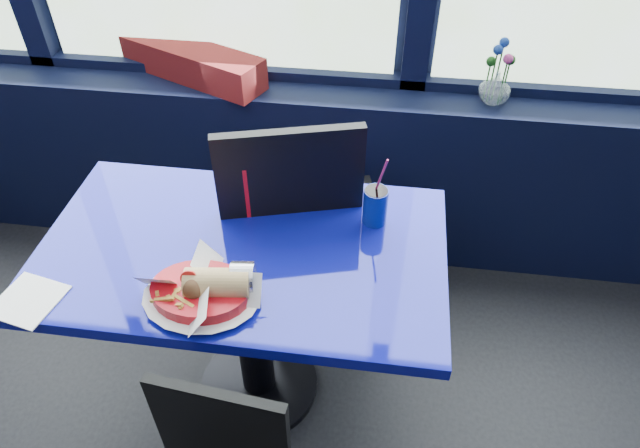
{
  "coord_description": "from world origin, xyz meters",
  "views": [
    {
      "loc": [
        0.69,
        0.84,
        1.93
      ],
      "look_at": [
        0.54,
        1.98,
        0.89
      ],
      "focal_mm": 32.0,
      "sensor_mm": 36.0,
      "label": 1
    }
  ],
  "objects_px": {
    "chair_near_back": "(310,219)",
    "ketchup_bottle": "(246,184)",
    "soda_cup": "(375,205)",
    "food_basket": "(203,290)",
    "near_table": "(247,288)",
    "flower_vase": "(496,84)",
    "planter_box": "(191,62)"
  },
  "relations": [
    {
      "from": "flower_vase",
      "to": "chair_near_back",
      "type": "bearing_deg",
      "value": -139.09
    },
    {
      "from": "flower_vase",
      "to": "soda_cup",
      "type": "relative_size",
      "value": 0.99
    },
    {
      "from": "flower_vase",
      "to": "ketchup_bottle",
      "type": "distance_m",
      "value": 1.07
    },
    {
      "from": "near_table",
      "to": "ketchup_bottle",
      "type": "xyz_separation_m",
      "value": [
        -0.02,
        0.16,
        0.29
      ]
    },
    {
      "from": "food_basket",
      "to": "flower_vase",
      "type": "bearing_deg",
      "value": 70.18
    },
    {
      "from": "food_basket",
      "to": "soda_cup",
      "type": "relative_size",
      "value": 1.33
    },
    {
      "from": "chair_near_back",
      "to": "planter_box",
      "type": "xyz_separation_m",
      "value": [
        -0.57,
        0.59,
        0.26
      ]
    },
    {
      "from": "planter_box",
      "to": "food_basket",
      "type": "distance_m",
      "value": 1.18
    },
    {
      "from": "planter_box",
      "to": "ketchup_bottle",
      "type": "height_order",
      "value": "ketchup_bottle"
    },
    {
      "from": "soda_cup",
      "to": "flower_vase",
      "type": "bearing_deg",
      "value": 59.51
    },
    {
      "from": "near_table",
      "to": "soda_cup",
      "type": "xyz_separation_m",
      "value": [
        0.38,
        0.17,
        0.25
      ]
    },
    {
      "from": "near_table",
      "to": "flower_vase",
      "type": "height_order",
      "value": "flower_vase"
    },
    {
      "from": "planter_box",
      "to": "food_basket",
      "type": "bearing_deg",
      "value": -47.65
    },
    {
      "from": "chair_near_back",
      "to": "ketchup_bottle",
      "type": "bearing_deg",
      "value": 25.81
    },
    {
      "from": "food_basket",
      "to": "planter_box",
      "type": "bearing_deg",
      "value": 126.33
    },
    {
      "from": "chair_near_back",
      "to": "soda_cup",
      "type": "height_order",
      "value": "chair_near_back"
    },
    {
      "from": "chair_near_back",
      "to": "near_table",
      "type": "bearing_deg",
      "value": 47.96
    },
    {
      "from": "soda_cup",
      "to": "food_basket",
      "type": "bearing_deg",
      "value": -138.58
    },
    {
      "from": "near_table",
      "to": "planter_box",
      "type": "relative_size",
      "value": 1.85
    },
    {
      "from": "planter_box",
      "to": "flower_vase",
      "type": "xyz_separation_m",
      "value": [
        1.2,
        -0.04,
        0.01
      ]
    },
    {
      "from": "planter_box",
      "to": "flower_vase",
      "type": "relative_size",
      "value": 2.58
    },
    {
      "from": "near_table",
      "to": "chair_near_back",
      "type": "xyz_separation_m",
      "value": [
        0.15,
        0.31,
        0.03
      ]
    },
    {
      "from": "flower_vase",
      "to": "ketchup_bottle",
      "type": "height_order",
      "value": "flower_vase"
    },
    {
      "from": "planter_box",
      "to": "soda_cup",
      "type": "xyz_separation_m",
      "value": [
        0.8,
        -0.74,
        -0.05
      ]
    },
    {
      "from": "ketchup_bottle",
      "to": "soda_cup",
      "type": "distance_m",
      "value": 0.4
    },
    {
      "from": "near_table",
      "to": "soda_cup",
      "type": "height_order",
      "value": "soda_cup"
    },
    {
      "from": "chair_near_back",
      "to": "ketchup_bottle",
      "type": "distance_m",
      "value": 0.34
    },
    {
      "from": "near_table",
      "to": "flower_vase",
      "type": "relative_size",
      "value": 4.77
    },
    {
      "from": "near_table",
      "to": "chair_near_back",
      "type": "distance_m",
      "value": 0.35
    },
    {
      "from": "flower_vase",
      "to": "food_basket",
      "type": "distance_m",
      "value": 1.36
    },
    {
      "from": "chair_near_back",
      "to": "soda_cup",
      "type": "distance_m",
      "value": 0.34
    },
    {
      "from": "ketchup_bottle",
      "to": "soda_cup",
      "type": "relative_size",
      "value": 0.95
    }
  ]
}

